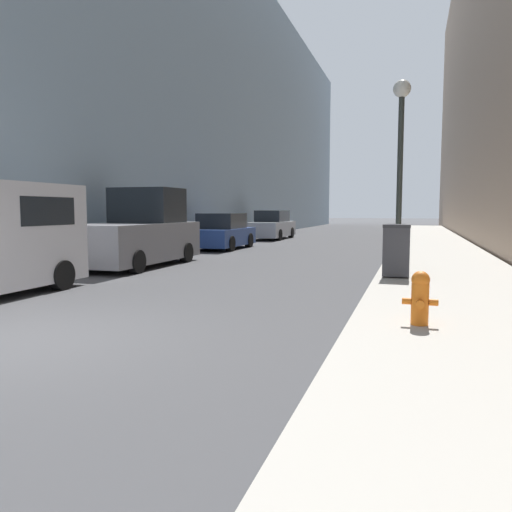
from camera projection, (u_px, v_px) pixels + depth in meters
The scene contains 9 objects.
ground_plane at pixel (0, 344), 6.35m from camera, with size 200.00×200.00×0.00m, color #424244.
sidewalk_right at pixel (435, 248), 21.66m from camera, with size 3.48×60.00×0.14m.
building_left_glass at pixel (169, 110), 33.53m from camera, with size 12.00×60.00×16.84m.
fire_hydrant at pixel (420, 297), 6.77m from camera, with size 0.47×0.36×0.74m.
trash_bin at pixel (396, 250), 11.61m from camera, with size 0.62×0.61×1.23m.
lamppost at pixel (401, 145), 14.52m from camera, with size 0.51×0.51×5.30m.
pickup_truck at pixel (137, 234), 15.24m from camera, with size 2.24×4.95×2.39m.
parked_sedan_near at pixel (222, 233), 21.88m from camera, with size 1.92×4.05×1.56m.
parked_sedan_far at pixel (272, 226), 29.32m from camera, with size 1.80×4.77×1.67m.
Camera 1 is at (4.98, -4.94, 1.71)m, focal length 35.00 mm.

